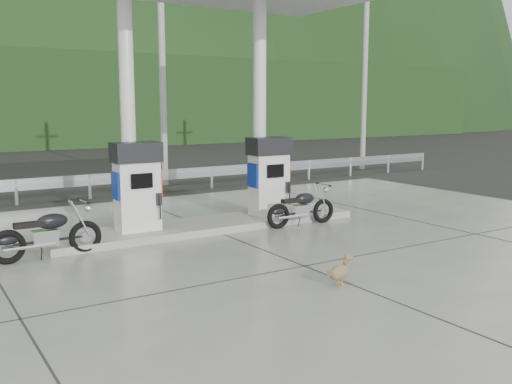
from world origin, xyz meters
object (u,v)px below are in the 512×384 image
gas_pump_left (137,187)px  gas_pump_right (269,176)px  motorcycle_right (301,208)px  motorcycle_left (47,234)px  duck (339,273)px

gas_pump_left → gas_pump_right: bearing=0.0°
motorcycle_right → gas_pump_left: bearing=168.2°
gas_pump_left → motorcycle_right: size_ratio=1.08×
gas_pump_left → motorcycle_left: (-1.93, -0.67, -0.62)m
motorcycle_left → gas_pump_left: bearing=17.2°
gas_pump_left → gas_pump_right: size_ratio=1.00×
gas_pump_right → motorcycle_right: gas_pump_right is taller
duck → gas_pump_left: bearing=93.1°
gas_pump_right → motorcycle_left: (-5.13, -0.67, -0.62)m
gas_pump_right → motorcycle_right: size_ratio=1.08×
gas_pump_right → duck: gas_pump_right is taller
gas_pump_right → motorcycle_left: size_ratio=0.99×
motorcycle_right → duck: size_ratio=3.18×
gas_pump_left → duck: (1.43, -4.60, -0.86)m
duck → gas_pump_right: bearing=54.8°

